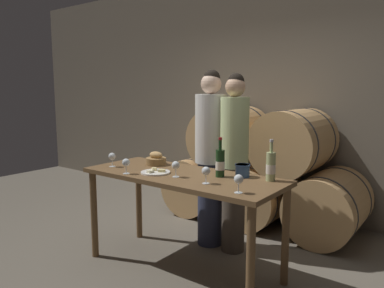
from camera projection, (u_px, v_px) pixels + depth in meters
The scene contains 16 objects.
ground_plane at pixel (182, 269), 3.43m from camera, with size 10.00×10.00×0.00m, color #665E51.
stone_wall_back at pixel (282, 92), 4.85m from camera, with size 10.00×0.12×3.20m.
barrel_stack at pixel (260, 172), 4.54m from camera, with size 2.43×0.91×1.42m.
tasting_table at pixel (182, 186), 3.32m from camera, with size 1.83×0.73×0.89m.
person_left at pixel (211, 156), 3.86m from camera, with size 0.32×0.32×1.83m.
person_right at pixel (234, 160), 3.70m from camera, with size 0.28×0.28×1.79m.
wine_bottle_red at pixel (220, 163), 3.18m from camera, with size 0.08×0.08×0.34m.
wine_bottle_white at pixel (271, 166), 3.03m from camera, with size 0.08×0.08×0.34m.
blue_crock at pixel (242, 170), 3.18m from camera, with size 0.13×0.13×0.11m.
bread_basket at pixel (156, 160), 3.70m from camera, with size 0.20×0.20×0.13m.
cheese_plate at pixel (156, 172), 3.33m from camera, with size 0.26×0.26×0.04m.
wine_glass_far_left at pixel (112, 157), 3.59m from camera, with size 0.07×0.07×0.14m.
wine_glass_left at pixel (126, 163), 3.29m from camera, with size 0.07×0.07×0.14m.
wine_glass_center at pixel (176, 166), 3.17m from camera, with size 0.07×0.07×0.14m.
wine_glass_right at pixel (206, 172), 2.95m from camera, with size 0.07×0.07×0.14m.
wine_glass_far_right at pixel (239, 180), 2.68m from camera, with size 0.07×0.07×0.14m.
Camera 1 is at (2.01, -2.53, 1.63)m, focal length 35.00 mm.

